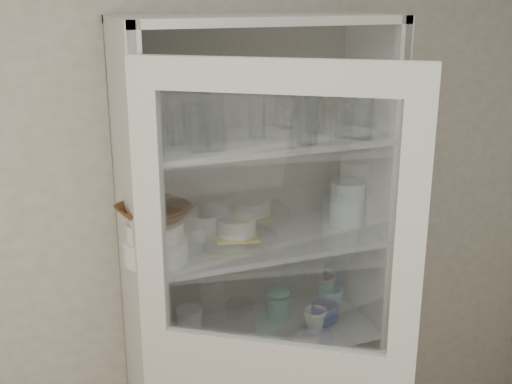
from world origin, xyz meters
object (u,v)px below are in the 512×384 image
object	(u,v)px
mug_teal	(330,299)
goblet_2	(285,107)
yellow_trivet	(236,235)
pantry_cabinet	(250,305)
terracotta_bowl	(154,213)
grey_bowl_stack	(347,202)
glass_platter	(236,239)
teal_jar	(279,305)
white_ramekin	(236,226)
goblet_0	(139,117)
goblet_1	(204,112)
goblet_3	(313,105)
white_canister	(190,323)
plate_stack_front	(156,249)
measuring_cups	(219,340)
cream_bowl	(155,230)
mug_white	(315,320)
mug_blue	(325,314)
plate_stack_back	(203,222)

from	to	relation	value
mug_teal	goblet_2	bearing A→B (deg)	143.62
goblet_2	yellow_trivet	size ratio (longest dim) A/B	1.05
pantry_cabinet	terracotta_bowl	xyz separation A→B (m)	(-0.41, -0.13, 0.50)
goblet_2	grey_bowl_stack	size ratio (longest dim) A/B	0.94
glass_platter	teal_jar	distance (m)	0.41
glass_platter	white_ramekin	world-z (taller)	white_ramekin
yellow_trivet	white_ramekin	size ratio (longest dim) A/B	1.06
goblet_0	yellow_trivet	distance (m)	0.58
goblet_1	goblet_3	size ratio (longest dim) A/B	1.07
goblet_3	white_canister	distance (m)	0.99
pantry_cabinet	teal_jar	xyz separation A→B (m)	(0.13, -0.00, -0.02)
plate_stack_front	measuring_cups	distance (m)	0.48
plate_stack_front	grey_bowl_stack	bearing A→B (deg)	6.17
goblet_2	glass_platter	xyz separation A→B (m)	(-0.25, -0.12, -0.48)
goblet_1	goblet_3	xyz separation A→B (m)	(0.45, 0.01, -0.01)
grey_bowl_stack	measuring_cups	bearing A→B (deg)	-172.53
white_canister	grey_bowl_stack	bearing A→B (deg)	-2.18
terracotta_bowl	goblet_3	bearing A→B (deg)	14.77
goblet_0	white_canister	size ratio (longest dim) A/B	1.36
goblet_3	glass_platter	distance (m)	0.61
cream_bowl	plate_stack_front	bearing A→B (deg)	0.00
goblet_2	yellow_trivet	distance (m)	0.54
pantry_cabinet	goblet_0	size ratio (longest dim) A/B	12.64
teal_jar	measuring_cups	xyz separation A→B (m)	(-0.30, -0.12, -0.04)
goblet_3	mug_white	world-z (taller)	goblet_3
goblet_2	mug_blue	xyz separation A→B (m)	(0.11, -0.19, -0.84)
terracotta_bowl	white_canister	xyz separation A→B (m)	(0.14, 0.11, -0.52)
teal_jar	measuring_cups	size ratio (longest dim) A/B	1.19
grey_bowl_stack	cream_bowl	bearing A→B (deg)	-173.83
pantry_cabinet	goblet_1	size ratio (longest dim) A/B	11.77
mug_white	teal_jar	size ratio (longest dim) A/B	0.82
teal_jar	terracotta_bowl	bearing A→B (deg)	-166.46
goblet_1	plate_stack_front	xyz separation A→B (m)	(-0.25, -0.18, -0.45)
pantry_cabinet	white_canister	world-z (taller)	pantry_cabinet
mug_blue	glass_platter	bearing A→B (deg)	172.17
grey_bowl_stack	mug_blue	xyz separation A→B (m)	(-0.13, -0.09, -0.44)
terracotta_bowl	mug_blue	distance (m)	0.87
pantry_cabinet	goblet_1	xyz separation A→B (m)	(-0.16, 0.04, 0.81)
goblet_0	grey_bowl_stack	world-z (taller)	goblet_0
plate_stack_front	terracotta_bowl	world-z (taller)	terracotta_bowl
plate_stack_back	goblet_0	bearing A→B (deg)	-179.75
goblet_2	white_canister	bearing A→B (deg)	-170.01
mug_teal	mug_blue	bearing A→B (deg)	-138.91
pantry_cabinet	plate_stack_front	xyz separation A→B (m)	(-0.41, -0.13, 0.36)
goblet_0	plate_stack_back	bearing A→B (deg)	0.25
cream_bowl	yellow_trivet	world-z (taller)	cream_bowl
glass_platter	measuring_cups	world-z (taller)	glass_platter
plate_stack_front	goblet_2	bearing A→B (deg)	18.23
plate_stack_front	glass_platter	distance (m)	0.34
goblet_2	white_canister	distance (m)	0.94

